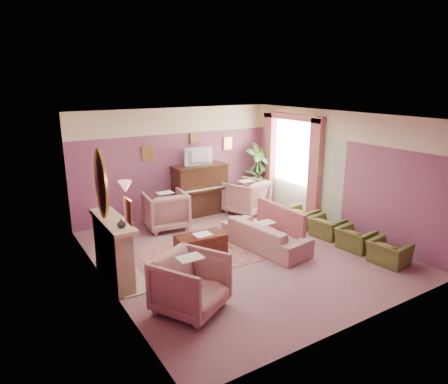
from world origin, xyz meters
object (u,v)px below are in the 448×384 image
television (200,155)px  floral_armchair_left (165,208)px  side_table (254,192)px  olive_chair_c (327,224)px  olive_chair_a (389,249)px  coffee_table (201,245)px  olive_chair_b (355,236)px  floral_armchair_front (191,281)px  olive_chair_d (302,214)px  sofa (265,230)px  floral_armchair_right (246,195)px  piano (200,190)px

television → floral_armchair_left: (-1.23, -0.48, -1.10)m
side_table → olive_chair_c: bearing=-92.0°
olive_chair_a → side_table: side_table is taller
coffee_table → olive_chair_a: olive_chair_a is taller
olive_chair_c → olive_chair_b: bearing=-90.0°
floral_armchair_left → floral_armchair_front: bearing=-107.9°
television → olive_chair_d: bearing=-52.3°
floral_armchair_left → sofa: bearing=-59.8°
olive_chair_a → side_table: size_ratio=1.01×
television → side_table: bearing=0.3°
coffee_table → olive_chair_b: size_ratio=1.41×
olive_chair_c → olive_chair_d: 0.82m
television → olive_chair_d: (1.64, -2.13, -1.29)m
television → olive_chair_d: 2.98m
olive_chair_a → side_table: (0.10, 4.60, 0.04)m
television → floral_armchair_right: size_ratio=0.80×
sofa → floral_armchair_right: size_ratio=2.02×
side_table → television: bearing=-179.7°
piano → floral_armchair_left: piano is taller
television → side_table: television is taller
floral_armchair_left → floral_armchair_right: same height
floral_armchair_front → side_table: bearing=44.3°
olive_chair_b → floral_armchair_left: bearing=131.1°
olive_chair_a → floral_armchair_right: bearing=98.0°
television → coffee_table: bearing=-118.8°
olive_chair_b → olive_chair_d: size_ratio=1.00×
television → floral_armchair_front: bearing=-120.6°
floral_armchair_left → olive_chair_c: size_ratio=1.40×
coffee_table → olive_chair_d: size_ratio=1.41×
floral_armchair_left → olive_chair_c: bearing=-40.7°
olive_chair_b → side_table: (0.10, 3.78, 0.04)m
floral_armchair_left → olive_chair_d: floral_armchair_left is taller
olive_chair_c → floral_armchair_front: bearing=-165.2°
sofa → floral_armchair_left: floral_armchair_left is taller
coffee_table → olive_chair_d: 2.93m
side_table → olive_chair_d: bearing=-92.8°
television → olive_chair_a: size_ratio=1.13×
sofa → olive_chair_a: bearing=-50.1°
olive_chair_d → side_table: bearing=87.2°
floral_armchair_right → olive_chair_b: 3.27m
coffee_table → floral_armchair_front: (-1.09, -1.69, 0.27)m
floral_armchair_front → olive_chair_c: size_ratio=1.40×
coffee_table → side_table: bearing=37.7°
piano → side_table: bearing=-1.3°
floral_armchair_front → olive_chair_b: size_ratio=1.40×
coffee_table → olive_chair_c: (2.92, -0.62, 0.08)m
television → coffee_table: (-1.28, -2.33, -1.38)m
floral_armchair_right → television: bearing=152.5°
floral_armchair_left → olive_chair_b: (2.87, -3.29, -0.19)m
floral_armchair_front → side_table: size_ratio=1.42×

